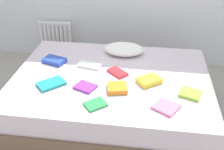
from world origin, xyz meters
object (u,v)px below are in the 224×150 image
Objects in this scene: pillow at (124,49)px; textbook_green at (95,104)px; bed at (111,96)px; textbook_teal at (51,84)px; textbook_orange at (117,88)px; textbook_red at (117,72)px; radiator at (56,37)px; textbook_blue at (54,61)px; textbook_lime at (190,94)px; textbook_white at (90,65)px; textbook_purple at (85,87)px; textbook_yellow at (149,80)px; textbook_pink at (166,107)px.

textbook_green is at bearing -97.85° from pillow.
bed is 0.65m from textbook_teal.
textbook_orange is at bearing -43.06° from textbook_teal.
textbook_red is (0.06, 0.05, 0.27)m from bed.
radiator is at bearing 78.94° from textbook_green.
bed is 0.73m from textbook_blue.
textbook_blue is at bearing 60.71° from textbook_teal.
textbook_orange reaches higher than textbook_teal.
textbook_red is at bearing 38.15° from textbook_green.
radiator reaches higher than textbook_teal.
bed is 10.81× the size of textbook_lime.
textbook_lime and textbook_white have the same top height.
textbook_blue is (-1.40, 0.42, 0.01)m from textbook_lime.
textbook_white is at bearing 118.25° from textbook_orange.
radiator is 1.03× the size of pillow.
textbook_orange is (0.03, -0.30, 0.01)m from textbook_red.
pillow is 0.76m from textbook_orange.
radiator is 2.55× the size of textbook_orange.
textbook_teal is 1.42× the size of textbook_green.
textbook_white is at bearing 118.82° from textbook_purple.
bed is at bearing -98.06° from pillow.
textbook_purple reaches higher than bed.
textbook_yellow is 1.23× the size of textbook_green.
textbook_purple is 0.99× the size of textbook_pink.
textbook_pink is (1.08, -0.21, -0.00)m from textbook_teal.
textbook_teal is at bearing -110.51° from textbook_red.
textbook_yellow is at bearing -43.27° from radiator.
textbook_green is (0.91, -1.70, 0.17)m from radiator.
textbook_red is 1.10× the size of textbook_purple.
textbook_orange is at bearing 173.50° from textbook_yellow.
textbook_green is (-0.16, -0.25, -0.01)m from textbook_orange.
pillow is 0.79m from textbook_blue.
pillow is (1.05, -0.68, 0.21)m from radiator.
textbook_green is (-0.12, -0.55, -0.00)m from textbook_red.
textbook_red is 0.30m from textbook_orange.
textbook_green is (-0.82, -0.27, -0.00)m from textbook_lime.
textbook_teal is at bearing -158.71° from textbook_pink.
textbook_purple is (0.33, -0.00, -0.00)m from textbook_teal.
textbook_pink is at bearing -26.04° from textbook_white.
textbook_yellow reaches higher than textbook_white.
radiator reaches higher than textbook_yellow.
textbook_purple is at bearing 159.78° from textbook_yellow.
textbook_green is at bearing -61.77° from radiator.
textbook_red is at bearing 6.80° from textbook_blue.
textbook_blue is (-0.71, 0.14, 0.01)m from textbook_red.
pillow reaches higher than textbook_yellow.
textbook_white is at bearing 13.32° from textbook_blue.
pillow reaches higher than textbook_lime.
textbook_yellow is at bearing 39.42° from textbook_purple.
textbook_blue is (-0.44, 0.44, 0.01)m from textbook_purple.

